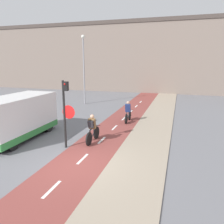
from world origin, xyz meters
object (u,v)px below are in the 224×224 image
object	(u,v)px
traffic_light_pole	(66,107)
cyclist_far	(128,113)
street_lamp_far	(84,63)
van	(18,118)
cyclist_near	(92,130)

from	to	relation	value
traffic_light_pole	cyclist_far	xyz separation A→B (m)	(1.82, 5.67, -1.41)
street_lamp_far	van	bearing A→B (deg)	-86.13
cyclist_far	van	bearing A→B (deg)	-134.65
cyclist_far	van	world-z (taller)	van
traffic_light_pole	van	distance (m)	3.47
traffic_light_pole	cyclist_near	size ratio (longest dim) A/B	1.88
traffic_light_pole	van	world-z (taller)	traffic_light_pole
street_lamp_far	cyclist_far	bearing A→B (deg)	-43.23
street_lamp_far	cyclist_far	world-z (taller)	street_lamp_far
street_lamp_far	cyclist_far	xyz separation A→B (m)	(5.86, -5.51, -3.49)
traffic_light_pole	van	xyz separation A→B (m)	(-3.32, 0.47, -0.91)
street_lamp_far	van	size ratio (longest dim) A/B	1.41
cyclist_near	cyclist_far	size ratio (longest dim) A/B	1.02
traffic_light_pole	street_lamp_far	bearing A→B (deg)	109.87
cyclist_near	cyclist_far	xyz separation A→B (m)	(0.88, 4.61, -0.05)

